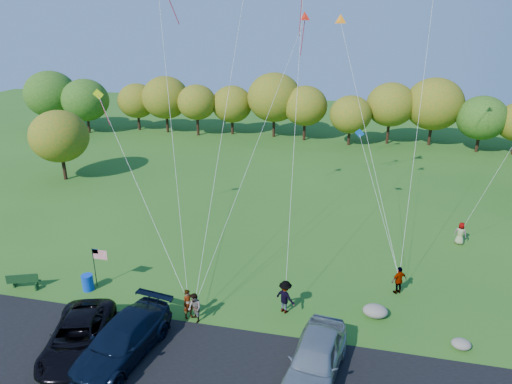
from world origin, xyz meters
TOP-DOWN VIEW (x-y plane):
  - ground at (0.00, 0.00)m, footprint 140.00×140.00m
  - asphalt_lane at (0.00, -4.00)m, footprint 44.00×6.00m
  - treeline at (-1.21, 36.26)m, footprint 76.15×28.04m
  - minivan_dark at (-6.18, -4.28)m, footprint 4.14×6.22m
  - minivan_navy at (-3.90, -4.14)m, footprint 3.37×6.43m
  - minivan_silver at (5.18, -3.38)m, footprint 2.91×5.74m
  - flyer_a at (-1.93, -0.54)m, footprint 0.70×0.74m
  - flyer_b at (-1.48, -0.80)m, footprint 1.03×1.03m
  - flyer_c at (3.07, 1.11)m, footprint 1.43×1.22m
  - flyer_d at (9.28, 4.39)m, footprint 1.08×0.94m
  - flyer_e at (13.97, 11.84)m, footprint 0.95×0.79m
  - park_bench at (-12.56, -0.07)m, footprint 1.74×0.91m
  - trash_barrel at (-8.75, 0.66)m, footprint 0.66×0.66m
  - flag_assembly at (-8.16, 1.10)m, footprint 0.96×0.62m
  - boulder_near at (7.93, 1.78)m, footprint 1.35×1.06m
  - boulder_far at (12.02, 0.07)m, footprint 0.94×0.79m

SIDE VIEW (x-z plane):
  - ground at x=0.00m, z-range 0.00..0.00m
  - asphalt_lane at x=0.00m, z-range 0.00..0.06m
  - boulder_far at x=12.02m, z-range 0.00..0.49m
  - boulder_near at x=7.93m, z-range 0.00..0.68m
  - trash_barrel at x=-8.75m, z-range 0.00..1.00m
  - park_bench at x=-12.56m, z-range 0.03..1.03m
  - flyer_e at x=13.97m, z-range 0.00..1.66m
  - flyer_b at x=-1.48m, z-range 0.00..1.69m
  - flyer_a at x=-1.93m, z-range 0.00..1.70m
  - minivan_dark at x=-6.18m, z-range 0.06..1.65m
  - flyer_d at x=9.28m, z-range 0.00..1.74m
  - minivan_navy at x=-3.90m, z-range 0.06..1.84m
  - flyer_c at x=3.07m, z-range 0.00..1.92m
  - minivan_silver at x=5.18m, z-range 0.06..1.93m
  - flag_assembly at x=-8.16m, z-range 0.66..3.25m
  - treeline at x=-1.21m, z-range 0.66..9.25m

